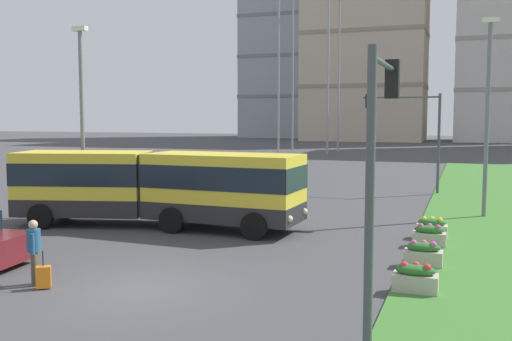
{
  "coord_description": "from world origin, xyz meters",
  "views": [
    {
      "loc": [
        7.83,
        -12.79,
        4.44
      ],
      "look_at": [
        -0.41,
        10.02,
        2.2
      ],
      "focal_mm": 41.01,
      "sensor_mm": 36.0,
      "label": 1
    }
  ],
  "objects_px": {
    "car_black_sedan": "(230,176)",
    "pedestrian_crossing": "(34,248)",
    "streetlight_left": "(82,112)",
    "rolling_suitcase": "(44,277)",
    "flower_planter_2": "(429,235)",
    "apartment_tower_westcentre": "(366,10)",
    "streetlight_median": "(487,109)",
    "traffic_light_near_right": "(379,149)",
    "flower_planter_0": "(415,278)",
    "flower_planter_1": "(423,254)",
    "articulated_bus": "(157,186)",
    "traffic_light_far_right": "(412,124)",
    "apartment_tower_west": "(284,20)",
    "flower_planter_3": "(432,227)"
  },
  "relations": [
    {
      "from": "flower_planter_3",
      "to": "streetlight_left",
      "type": "bearing_deg",
      "value": 178.9
    },
    {
      "from": "pedestrian_crossing",
      "to": "car_black_sedan",
      "type": "bearing_deg",
      "value": 98.58
    },
    {
      "from": "traffic_light_near_right",
      "to": "streetlight_left",
      "type": "height_order",
      "value": "streetlight_left"
    },
    {
      "from": "flower_planter_0",
      "to": "flower_planter_1",
      "type": "distance_m",
      "value": 2.75
    },
    {
      "from": "articulated_bus",
      "to": "flower_planter_1",
      "type": "bearing_deg",
      "value": -15.83
    },
    {
      "from": "pedestrian_crossing",
      "to": "traffic_light_far_right",
      "type": "bearing_deg",
      "value": 71.31
    },
    {
      "from": "flower_planter_1",
      "to": "pedestrian_crossing",
      "type": "bearing_deg",
      "value": -150.83
    },
    {
      "from": "traffic_light_near_right",
      "to": "flower_planter_0",
      "type": "bearing_deg",
      "value": 84.27
    },
    {
      "from": "apartment_tower_west",
      "to": "flower_planter_3",
      "type": "bearing_deg",
      "value": -69.99
    },
    {
      "from": "flower_planter_2",
      "to": "traffic_light_near_right",
      "type": "xyz_separation_m",
      "value": [
        -0.4,
        -9.59,
        3.43
      ]
    },
    {
      "from": "car_black_sedan",
      "to": "traffic_light_near_right",
      "type": "relative_size",
      "value": 0.8
    },
    {
      "from": "traffic_light_far_right",
      "to": "pedestrian_crossing",
      "type": "bearing_deg",
      "value": -108.69
    },
    {
      "from": "flower_planter_0",
      "to": "car_black_sedan",
      "type": "bearing_deg",
      "value": 124.07
    },
    {
      "from": "articulated_bus",
      "to": "flower_planter_1",
      "type": "xyz_separation_m",
      "value": [
        10.56,
        -2.99,
        -1.23
      ]
    },
    {
      "from": "car_black_sedan",
      "to": "flower_planter_0",
      "type": "height_order",
      "value": "car_black_sedan"
    },
    {
      "from": "traffic_light_far_right",
      "to": "apartment_tower_west",
      "type": "distance_m",
      "value": 96.9
    },
    {
      "from": "pedestrian_crossing",
      "to": "apartment_tower_west",
      "type": "height_order",
      "value": "apartment_tower_west"
    },
    {
      "from": "flower_planter_1",
      "to": "apartment_tower_west",
      "type": "height_order",
      "value": "apartment_tower_west"
    },
    {
      "from": "flower_planter_2",
      "to": "apartment_tower_west",
      "type": "bearing_deg",
      "value": 109.74
    },
    {
      "from": "articulated_bus",
      "to": "streetlight_median",
      "type": "distance_m",
      "value": 14.5
    },
    {
      "from": "car_black_sedan",
      "to": "apartment_tower_westcentre",
      "type": "relative_size",
      "value": 0.09
    },
    {
      "from": "apartment_tower_westcentre",
      "to": "flower_planter_0",
      "type": "bearing_deg",
      "value": -79.84
    },
    {
      "from": "rolling_suitcase",
      "to": "apartment_tower_westcentre",
      "type": "relative_size",
      "value": 0.02
    },
    {
      "from": "rolling_suitcase",
      "to": "flower_planter_1",
      "type": "bearing_deg",
      "value": 31.29
    },
    {
      "from": "flower_planter_3",
      "to": "apartment_tower_west",
      "type": "bearing_deg",
      "value": 110.01
    },
    {
      "from": "apartment_tower_west",
      "to": "flower_planter_2",
      "type": "bearing_deg",
      "value": -70.26
    },
    {
      "from": "apartment_tower_westcentre",
      "to": "flower_planter_2",
      "type": "bearing_deg",
      "value": -79.23
    },
    {
      "from": "flower_planter_2",
      "to": "traffic_light_far_right",
      "type": "bearing_deg",
      "value": 97.5
    },
    {
      "from": "articulated_bus",
      "to": "car_black_sedan",
      "type": "height_order",
      "value": "articulated_bus"
    },
    {
      "from": "articulated_bus",
      "to": "traffic_light_far_right",
      "type": "distance_m",
      "value": 16.84
    },
    {
      "from": "streetlight_left",
      "to": "pedestrian_crossing",
      "type": "bearing_deg",
      "value": -60.16
    },
    {
      "from": "streetlight_median",
      "to": "apartment_tower_westcentre",
      "type": "distance_m",
      "value": 87.34
    },
    {
      "from": "streetlight_left",
      "to": "flower_planter_2",
      "type": "bearing_deg",
      "value": -6.57
    },
    {
      "from": "flower_planter_1",
      "to": "streetlight_left",
      "type": "distance_m",
      "value": 16.46
    },
    {
      "from": "pedestrian_crossing",
      "to": "flower_planter_0",
      "type": "distance_m",
      "value": 9.89
    },
    {
      "from": "rolling_suitcase",
      "to": "streetlight_left",
      "type": "relative_size",
      "value": 0.12
    },
    {
      "from": "flower_planter_0",
      "to": "flower_planter_1",
      "type": "relative_size",
      "value": 1.0
    },
    {
      "from": "pedestrian_crossing",
      "to": "streetlight_median",
      "type": "xyz_separation_m",
      "value": [
        11.43,
        15.04,
        3.76
      ]
    },
    {
      "from": "flower_planter_0",
      "to": "traffic_light_near_right",
      "type": "xyz_separation_m",
      "value": [
        -0.4,
        -3.99,
        3.43
      ]
    },
    {
      "from": "pedestrian_crossing",
      "to": "apartment_tower_westcentre",
      "type": "height_order",
      "value": "apartment_tower_westcentre"
    },
    {
      "from": "flower_planter_2",
      "to": "rolling_suitcase",
      "type": "bearing_deg",
      "value": -137.32
    },
    {
      "from": "flower_planter_1",
      "to": "apartment_tower_westcentre",
      "type": "bearing_deg",
      "value": 100.45
    },
    {
      "from": "flower_planter_3",
      "to": "apartment_tower_west",
      "type": "distance_m",
      "value": 110.15
    },
    {
      "from": "traffic_light_near_right",
      "to": "flower_planter_2",
      "type": "bearing_deg",
      "value": 87.61
    },
    {
      "from": "rolling_suitcase",
      "to": "streetlight_median",
      "type": "xyz_separation_m",
      "value": [
        10.98,
        15.24,
        4.45
      ]
    },
    {
      "from": "rolling_suitcase",
      "to": "streetlight_median",
      "type": "distance_m",
      "value": 19.31
    },
    {
      "from": "flower_planter_1",
      "to": "articulated_bus",
      "type": "bearing_deg",
      "value": 164.17
    },
    {
      "from": "articulated_bus",
      "to": "pedestrian_crossing",
      "type": "xyz_separation_m",
      "value": [
        1.03,
        -8.31,
        -0.65
      ]
    },
    {
      "from": "car_black_sedan",
      "to": "pedestrian_crossing",
      "type": "height_order",
      "value": "pedestrian_crossing"
    },
    {
      "from": "car_black_sedan",
      "to": "pedestrian_crossing",
      "type": "relative_size",
      "value": 2.58
    }
  ]
}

